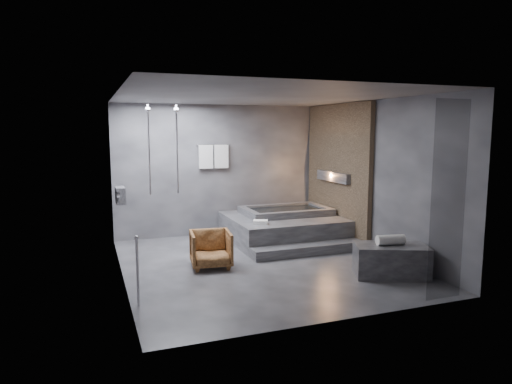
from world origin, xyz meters
name	(u,v)px	position (x,y,z in m)	size (l,w,h in m)	color
room	(277,161)	(0.40, 0.24, 1.73)	(5.00, 5.04, 2.82)	#2E2E31
tub_deck	(283,228)	(1.05, 1.45, 0.25)	(2.20, 2.00, 0.50)	#333336
tub_step	(309,249)	(1.05, 0.27, 0.09)	(2.20, 0.36, 0.18)	#333336
concrete_bench	(391,261)	(1.67, -1.31, 0.25)	(1.10, 0.60, 0.49)	#2D2C2F
driftwood_chair	(211,249)	(-0.83, 0.13, 0.31)	(0.65, 0.67, 0.61)	#4D2B13
rolled_towel	(391,240)	(1.66, -1.29, 0.57)	(0.16, 0.16, 0.44)	white
deck_towel	(260,222)	(0.33, 0.87, 0.54)	(0.27, 0.20, 0.07)	white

